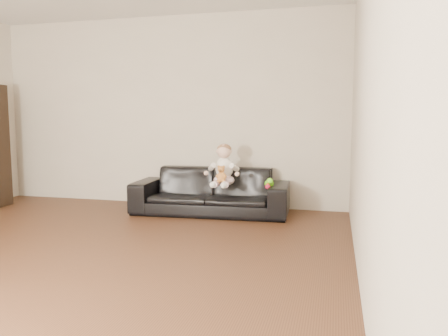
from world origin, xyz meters
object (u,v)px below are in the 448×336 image
(teddy_bear, at_px, (221,174))
(toy_blue_disc, at_px, (271,188))
(toy_green, at_px, (269,184))
(toy_rattle, at_px, (268,187))
(sofa, at_px, (211,191))
(baby, at_px, (224,167))

(teddy_bear, distance_m, toy_blue_disc, 0.61)
(toy_green, xyz_separation_m, toy_rattle, (0.00, -0.13, -0.02))
(sofa, distance_m, toy_green, 0.77)
(sofa, relative_size, baby, 3.78)
(sofa, relative_size, toy_green, 14.32)
(baby, distance_m, toy_blue_disc, 0.63)
(teddy_bear, relative_size, toy_blue_disc, 2.20)
(teddy_bear, distance_m, toy_rattle, 0.57)
(toy_green, relative_size, toy_blue_disc, 1.49)
(toy_green, bearing_deg, teddy_bear, -162.97)
(toy_green, relative_size, toy_rattle, 2.25)
(baby, relative_size, toy_green, 3.79)
(toy_blue_disc, bearing_deg, teddy_bear, -170.78)
(toy_green, distance_m, toy_rattle, 0.13)
(baby, bearing_deg, toy_green, -7.77)
(teddy_bear, distance_m, toy_green, 0.59)
(sofa, xyz_separation_m, baby, (0.19, -0.11, 0.32))
(sofa, height_order, teddy_bear, teddy_bear)
(baby, distance_m, teddy_bear, 0.17)
(teddy_bear, xyz_separation_m, toy_rattle, (0.55, 0.04, -0.13))
(baby, xyz_separation_m, teddy_bear, (0.01, -0.16, -0.06))
(sofa, relative_size, toy_blue_disc, 21.38)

